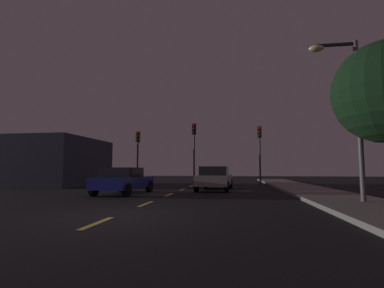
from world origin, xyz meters
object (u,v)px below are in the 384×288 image
at_px(car_stopped_ahead, 215,178).
at_px(car_adjacent_lane, 124,180).
at_px(traffic_signal_left, 138,147).
at_px(traffic_signal_right, 260,144).
at_px(traffic_signal_center, 194,142).
at_px(street_lamp_right, 350,103).

height_order(car_stopped_ahead, car_adjacent_lane, car_stopped_ahead).
bearing_deg(traffic_signal_left, car_stopped_ahead, -37.81).
relative_size(car_stopped_ahead, car_adjacent_lane, 1.13).
bearing_deg(car_adjacent_lane, car_stopped_ahead, 39.33).
bearing_deg(traffic_signal_right, traffic_signal_left, -180.00).
xyz_separation_m(traffic_signal_center, car_adjacent_lane, (-2.43, -9.06, -2.84)).
relative_size(traffic_signal_center, traffic_signal_right, 1.08).
distance_m(car_adjacent_lane, street_lamp_right, 10.83).
height_order(traffic_signal_right, car_adjacent_lane, traffic_signal_right).
xyz_separation_m(traffic_signal_left, car_stopped_ahead, (6.93, -5.38, -2.43)).
distance_m(traffic_signal_center, car_stopped_ahead, 6.41).
bearing_deg(car_adjacent_lane, street_lamp_right, -17.60).
bearing_deg(traffic_signal_right, car_adjacent_lane, -130.56).
height_order(traffic_signal_left, car_adjacent_lane, traffic_signal_left).
distance_m(traffic_signal_left, street_lamp_right, 17.38).
bearing_deg(traffic_signal_center, car_stopped_ahead, -69.01).
height_order(car_adjacent_lane, street_lamp_right, street_lamp_right).
height_order(traffic_signal_right, car_stopped_ahead, traffic_signal_right).
distance_m(traffic_signal_center, street_lamp_right, 14.32).
height_order(traffic_signal_center, street_lamp_right, street_lamp_right).
xyz_separation_m(traffic_signal_left, street_lamp_right, (12.36, -12.21, 0.54)).
distance_m(car_stopped_ahead, car_adjacent_lane, 5.81).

